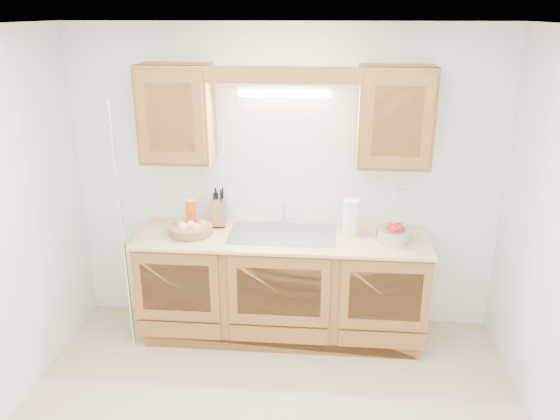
# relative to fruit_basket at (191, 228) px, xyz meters

# --- Properties ---
(room) EXTENTS (3.52, 3.50, 2.50)m
(room) POSITION_rel_fruit_basket_xyz_m (0.73, -1.16, 0.30)
(room) COLOR #C2AF8C
(room) RESTS_ON ground
(base_cabinets) EXTENTS (2.20, 0.60, 0.86)m
(base_cabinets) POSITION_rel_fruit_basket_xyz_m (0.73, 0.04, -0.51)
(base_cabinets) COLOR #9B662D
(base_cabinets) RESTS_ON ground
(countertop) EXTENTS (2.30, 0.63, 0.04)m
(countertop) POSITION_rel_fruit_basket_xyz_m (0.73, 0.02, -0.07)
(countertop) COLOR tan
(countertop) RESTS_ON base_cabinets
(upper_cabinet_left) EXTENTS (0.55, 0.33, 0.75)m
(upper_cabinet_left) POSITION_rel_fruit_basket_xyz_m (-0.10, 0.17, 0.88)
(upper_cabinet_left) COLOR #9B662D
(upper_cabinet_left) RESTS_ON room
(upper_cabinet_right) EXTENTS (0.55, 0.33, 0.75)m
(upper_cabinet_right) POSITION_rel_fruit_basket_xyz_m (1.56, 0.17, 0.88)
(upper_cabinet_right) COLOR #9B662D
(upper_cabinet_right) RESTS_ON room
(valance) EXTENTS (2.20, 0.05, 0.12)m
(valance) POSITION_rel_fruit_basket_xyz_m (0.73, 0.03, 1.19)
(valance) COLOR #9B662D
(valance) RESTS_ON room
(fluorescent_fixture) EXTENTS (0.76, 0.08, 0.08)m
(fluorescent_fixture) POSITION_rel_fruit_basket_xyz_m (0.73, 0.25, 1.05)
(fluorescent_fixture) COLOR white
(fluorescent_fixture) RESTS_ON room
(sink) EXTENTS (0.84, 0.46, 0.36)m
(sink) POSITION_rel_fruit_basket_xyz_m (0.73, 0.04, -0.12)
(sink) COLOR #9E9EA3
(sink) RESTS_ON countertop
(wire_shelf_pole) EXTENTS (0.03, 0.03, 2.00)m
(wire_shelf_pole) POSITION_rel_fruit_basket_xyz_m (-0.47, -0.23, 0.05)
(wire_shelf_pole) COLOR silver
(wire_shelf_pole) RESTS_ON ground
(outlet_plate) EXTENTS (0.08, 0.01, 0.12)m
(outlet_plate) POSITION_rel_fruit_basket_xyz_m (1.68, 0.33, 0.20)
(outlet_plate) COLOR white
(outlet_plate) RESTS_ON room
(fruit_basket) EXTENTS (0.36, 0.36, 0.11)m
(fruit_basket) POSITION_rel_fruit_basket_xyz_m (0.00, 0.00, 0.00)
(fruit_basket) COLOR #9F6B40
(fruit_basket) RESTS_ON countertop
(knife_block) EXTENTS (0.14, 0.20, 0.32)m
(knife_block) POSITION_rel_fruit_basket_xyz_m (0.19, 0.20, 0.07)
(knife_block) COLOR #9B662D
(knife_block) RESTS_ON countertop
(orange_canister) EXTENTS (0.10, 0.10, 0.23)m
(orange_canister) POSITION_rel_fruit_basket_xyz_m (-0.04, 0.18, 0.07)
(orange_canister) COLOR #F05F0D
(orange_canister) RESTS_ON countertop
(soap_bottle) EXTENTS (0.09, 0.09, 0.17)m
(soap_bottle) POSITION_rel_fruit_basket_xyz_m (0.19, 0.28, 0.04)
(soap_bottle) COLOR #246CB7
(soap_bottle) RESTS_ON countertop
(sponge) EXTENTS (0.12, 0.08, 0.02)m
(sponge) POSITION_rel_fruit_basket_xyz_m (1.27, 0.28, -0.04)
(sponge) COLOR #CC333F
(sponge) RESTS_ON countertop
(paper_towel) EXTENTS (0.16, 0.16, 0.33)m
(paper_towel) POSITION_rel_fruit_basket_xyz_m (1.27, 0.13, 0.09)
(paper_towel) COLOR silver
(paper_towel) RESTS_ON countertop
(apple_bowl) EXTENTS (0.33, 0.33, 0.14)m
(apple_bowl) POSITION_rel_fruit_basket_xyz_m (1.59, -0.01, 0.01)
(apple_bowl) COLOR silver
(apple_bowl) RESTS_ON countertop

